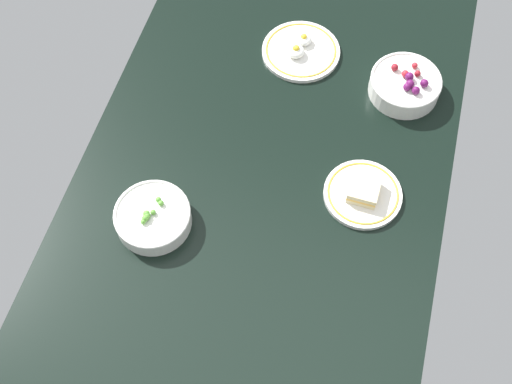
{
  "coord_description": "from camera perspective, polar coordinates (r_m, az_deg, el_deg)",
  "views": [
    {
      "loc": [
        68.52,
        18.7,
        132.91
      ],
      "look_at": [
        0.0,
        0.0,
        6.0
      ],
      "focal_mm": 45.87,
      "sensor_mm": 36.0,
      "label": 1
    }
  ],
  "objects": [
    {
      "name": "bowl_peas",
      "position": [
        1.44,
        -8.98,
        -2.18
      ],
      "size": [
        16.78,
        16.78,
        5.62
      ],
      "color": "white",
      "rests_on": "dining_table"
    },
    {
      "name": "plate_sandwich",
      "position": [
        1.48,
        9.32,
        -0.08
      ],
      "size": [
        17.67,
        17.67,
        4.36
      ],
      "color": "white",
      "rests_on": "dining_table"
    },
    {
      "name": "dining_table",
      "position": [
        1.49,
        0.0,
        -0.75
      ],
      "size": [
        151.4,
        83.79,
        4.0
      ],
      "primitive_type": "cube",
      "color": "black",
      "rests_on": "ground"
    },
    {
      "name": "bowl_berries",
      "position": [
        1.65,
        12.87,
        9.1
      ],
      "size": [
        17.31,
        17.31,
        6.88
      ],
      "color": "white",
      "rests_on": "dining_table"
    },
    {
      "name": "plate_eggs",
      "position": [
        1.71,
        3.79,
        12.26
      ],
      "size": [
        20.0,
        20.0,
        4.27
      ],
      "color": "white",
      "rests_on": "dining_table"
    }
  ]
}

